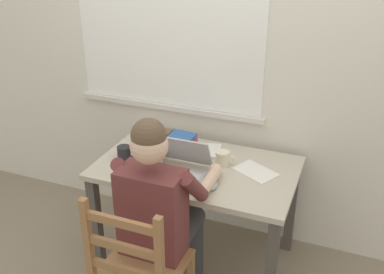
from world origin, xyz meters
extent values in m
plane|color=gray|center=(0.00, 0.00, 0.00)|extent=(8.00, 8.00, 0.00)
cube|color=silver|center=(0.00, 0.45, 1.30)|extent=(6.00, 0.04, 2.60)
cube|color=white|center=(-0.38, 0.43, 1.39)|extent=(1.35, 0.01, 0.93)
cube|color=beige|center=(-0.38, 0.42, 0.91)|extent=(1.41, 0.06, 0.04)
cube|color=#BCB29E|center=(0.00, 0.00, 0.71)|extent=(1.24, 0.74, 0.03)
cube|color=#4C4742|center=(-0.57, -0.32, 0.34)|extent=(0.06, 0.06, 0.69)
cube|color=#4C4742|center=(0.57, -0.32, 0.34)|extent=(0.06, 0.06, 0.69)
cube|color=#4C4742|center=(-0.57, 0.32, 0.34)|extent=(0.06, 0.06, 0.69)
cube|color=#4C4742|center=(0.57, 0.32, 0.34)|extent=(0.06, 0.06, 0.69)
cube|color=brown|center=(-0.04, -0.55, 0.72)|extent=(0.34, 0.20, 0.50)
sphere|color=#DBB293|center=(-0.04, -0.55, 1.12)|extent=(0.19, 0.19, 0.19)
sphere|color=brown|center=(-0.04, -0.55, 1.17)|extent=(0.17, 0.17, 0.17)
cube|color=brown|center=(-0.04, -0.46, 1.15)|extent=(0.13, 0.10, 0.01)
cylinder|color=#38383D|center=(-0.13, -0.35, 0.47)|extent=(0.13, 0.40, 0.13)
cylinder|color=#38383D|center=(0.05, -0.35, 0.47)|extent=(0.13, 0.40, 0.13)
cylinder|color=#38383D|center=(-0.13, -0.15, 0.24)|extent=(0.10, 0.10, 0.47)
cylinder|color=#38383D|center=(0.05, -0.15, 0.24)|extent=(0.10, 0.10, 0.47)
cylinder|color=brown|center=(-0.24, -0.46, 0.87)|extent=(0.10, 0.24, 0.25)
cylinder|color=#DBB293|center=(-0.24, -0.23, 0.77)|extent=(0.07, 0.28, 0.07)
sphere|color=#DBB293|center=(-0.23, -0.09, 0.77)|extent=(0.08, 0.08, 0.08)
cylinder|color=brown|center=(0.16, -0.46, 0.87)|extent=(0.10, 0.24, 0.25)
cylinder|color=#DBB293|center=(0.16, -0.23, 0.77)|extent=(0.07, 0.28, 0.07)
sphere|color=#DBB293|center=(0.15, -0.09, 0.77)|extent=(0.08, 0.08, 0.08)
cube|color=olive|center=(-0.04, -0.67, 0.46)|extent=(0.42, 0.42, 0.02)
cube|color=olive|center=(-0.23, -0.48, 0.23)|extent=(0.04, 0.04, 0.45)
cube|color=olive|center=(0.15, -0.86, 0.71)|extent=(0.04, 0.04, 0.48)
cube|color=olive|center=(-0.23, -0.86, 0.71)|extent=(0.04, 0.04, 0.48)
cube|color=olive|center=(-0.04, -0.86, 0.59)|extent=(0.36, 0.02, 0.04)
cube|color=olive|center=(-0.04, -0.86, 0.73)|extent=(0.36, 0.02, 0.04)
cube|color=olive|center=(-0.04, -0.86, 0.87)|extent=(0.36, 0.02, 0.04)
cube|color=#ADAFB2|center=(-0.06, -0.21, 0.73)|extent=(0.33, 0.23, 0.02)
cube|color=silver|center=(-0.06, -0.21, 0.74)|extent=(0.29, 0.17, 0.00)
cube|color=#ADAFB2|center=(-0.06, -0.04, 0.84)|extent=(0.33, 0.11, 0.20)
cube|color=silver|center=(-0.06, -0.04, 0.84)|extent=(0.29, 0.09, 0.17)
ellipsoid|color=#ADAFB2|center=(0.18, -0.21, 0.74)|extent=(0.06, 0.10, 0.03)
cylinder|color=beige|center=(0.15, 0.07, 0.77)|extent=(0.09, 0.09, 0.09)
torus|color=beige|center=(0.20, 0.07, 0.77)|extent=(0.05, 0.01, 0.05)
cylinder|color=black|center=(-0.46, -0.09, 0.77)|extent=(0.09, 0.09, 0.09)
torus|color=black|center=(-0.41, -0.09, 0.77)|extent=(0.05, 0.01, 0.05)
cylinder|color=#38281E|center=(-0.28, -0.01, 0.77)|extent=(0.09, 0.09, 0.09)
torus|color=#38281E|center=(-0.23, -0.01, 0.77)|extent=(0.05, 0.01, 0.05)
cube|color=gold|center=(-0.17, 0.16, 0.74)|extent=(0.14, 0.11, 0.03)
cube|color=white|center=(-0.17, 0.15, 0.76)|extent=(0.20, 0.15, 0.03)
cube|color=#BC332D|center=(-0.17, 0.15, 0.79)|extent=(0.20, 0.14, 0.03)
cube|color=#2D5B9E|center=(-0.18, 0.16, 0.82)|extent=(0.19, 0.15, 0.02)
cube|color=white|center=(-0.03, 0.20, 0.73)|extent=(0.27, 0.24, 0.02)
cube|color=white|center=(0.36, 0.06, 0.73)|extent=(0.30, 0.26, 0.01)
camera|label=1|loc=(0.86, -2.24, 2.08)|focal=41.05mm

